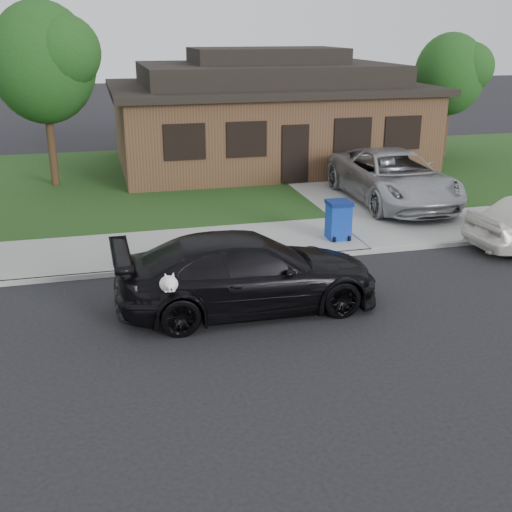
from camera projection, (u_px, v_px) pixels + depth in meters
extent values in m
plane|color=black|center=(268.00, 326.00, 12.64)|extent=(120.00, 120.00, 0.00)
cube|color=gray|center=(219.00, 245.00, 17.19)|extent=(60.00, 3.00, 0.12)
cube|color=gray|center=(231.00, 263.00, 15.82)|extent=(60.00, 0.12, 0.12)
cube|color=#193814|center=(179.00, 180.00, 24.49)|extent=(60.00, 13.00, 0.13)
cube|color=gray|center=(355.00, 188.00, 23.14)|extent=(4.50, 13.00, 0.14)
imported|color=black|center=(248.00, 272.00, 13.21)|extent=(5.48, 2.29, 1.58)
ellipsoid|color=white|center=(169.00, 284.00, 11.81)|extent=(0.34, 0.40, 0.30)
sphere|color=white|center=(170.00, 283.00, 11.57)|extent=(0.26, 0.26, 0.26)
cube|color=white|center=(171.00, 288.00, 11.47)|extent=(0.09, 0.12, 0.08)
sphere|color=black|center=(171.00, 290.00, 11.42)|extent=(0.04, 0.04, 0.04)
cone|color=white|center=(166.00, 276.00, 11.55)|extent=(0.11, 0.11, 0.14)
cone|color=white|center=(173.00, 275.00, 11.58)|extent=(0.11, 0.11, 0.14)
imported|color=#A6A8AD|center=(393.00, 177.00, 20.80)|extent=(2.88, 6.03, 1.66)
cube|color=#0E339C|center=(338.00, 222.00, 17.35)|extent=(0.59, 0.59, 0.95)
cube|color=navy|center=(339.00, 203.00, 17.17)|extent=(0.65, 0.65, 0.11)
cylinder|color=black|center=(334.00, 240.00, 17.17)|extent=(0.06, 0.15, 0.15)
cylinder|color=black|center=(349.00, 238.00, 17.27)|extent=(0.06, 0.15, 0.15)
cube|color=#422B1C|center=(266.00, 127.00, 26.71)|extent=(12.00, 8.00, 3.00)
cube|color=black|center=(266.00, 87.00, 26.16)|extent=(12.60, 8.60, 0.25)
cube|color=black|center=(267.00, 74.00, 25.98)|extent=(10.00, 6.50, 0.80)
cube|color=black|center=(267.00, 55.00, 25.75)|extent=(6.00, 3.50, 0.60)
cube|color=black|center=(295.00, 154.00, 23.17)|extent=(1.00, 0.06, 2.10)
cube|color=black|center=(185.00, 142.00, 22.04)|extent=(1.30, 0.05, 1.10)
cube|color=black|center=(247.00, 139.00, 22.55)|extent=(1.30, 0.05, 1.10)
cube|color=black|center=(353.00, 135.00, 23.48)|extent=(1.30, 0.05, 1.10)
cube|color=black|center=(403.00, 133.00, 23.94)|extent=(1.30, 0.05, 1.10)
cylinder|color=#332114|center=(52.00, 151.00, 23.00)|extent=(0.28, 0.28, 2.48)
ellipsoid|color=#143811|center=(43.00, 63.00, 21.98)|extent=(3.60, 3.60, 4.14)
sphere|color=#26591E|center=(63.00, 52.00, 21.53)|extent=(2.52, 2.52, 2.52)
cylinder|color=#332114|center=(444.00, 133.00, 28.27)|extent=(0.28, 0.28, 2.03)
ellipsoid|color=#143811|center=(450.00, 74.00, 27.42)|extent=(3.00, 3.00, 3.45)
sphere|color=#26591E|center=(469.00, 67.00, 27.05)|extent=(2.10, 2.10, 2.10)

